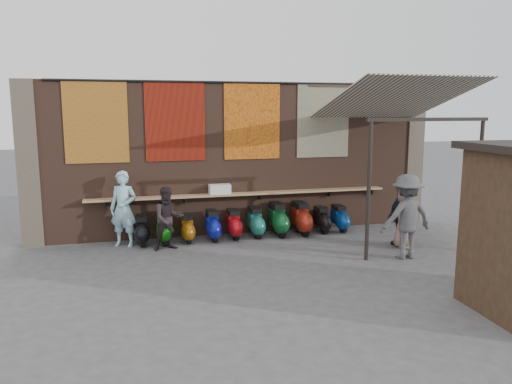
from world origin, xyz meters
TOP-DOWN VIEW (x-y plane):
  - ground at (0.00, 0.00)m, footprint 70.00×70.00m
  - brick_wall at (0.00, 2.70)m, footprint 10.00×0.40m
  - pier_left at (-5.20, 2.70)m, footprint 0.50×0.50m
  - pier_right at (5.20, 2.70)m, footprint 0.50×0.50m
  - eating_counter at (0.00, 2.33)m, footprint 8.00×0.32m
  - shelf_box at (-0.62, 2.30)m, footprint 0.55×0.29m
  - tapestry_redgold at (-3.60, 2.48)m, footprint 1.50×0.02m
  - tapestry_sun at (-1.70, 2.48)m, footprint 1.50×0.02m
  - tapestry_orange at (0.30, 2.48)m, footprint 1.50×0.02m
  - tapestry_multi at (2.30, 2.48)m, footprint 1.50×0.02m
  - hang_rail at (0.00, 2.47)m, footprint 9.50×0.06m
  - scooter_stool_0 at (-2.64, 2.00)m, footprint 0.34×0.75m
  - scooter_stool_1 at (-2.10, 1.97)m, footprint 0.38×0.85m
  - scooter_stool_2 at (-1.52, 1.97)m, footprint 0.33×0.72m
  - scooter_stool_3 at (-0.88, 1.97)m, footprint 0.36×0.79m
  - scooter_stool_4 at (-0.32, 2.02)m, footprint 0.35×0.77m
  - scooter_stool_5 at (0.27, 2.03)m, footprint 0.36×0.80m
  - scooter_stool_6 at (0.88, 2.01)m, footprint 0.40×0.90m
  - scooter_stool_7 at (1.52, 1.98)m, footprint 0.40×0.89m
  - scooter_stool_8 at (2.11, 2.01)m, footprint 0.32×0.72m
  - scooter_stool_9 at (2.64, 2.01)m, footprint 0.33×0.74m
  - diner_left at (-3.05, 2.00)m, footprint 0.80×0.68m
  - diner_right at (-2.04, 1.40)m, footprint 0.82×0.69m
  - shopper_navy at (3.49, 0.31)m, footprint 0.95×0.62m
  - shopper_grey at (3.01, -0.68)m, footprint 1.26×0.77m
  - shopper_tan at (3.46, 0.11)m, footprint 0.83×0.86m
  - awning_canvas at (3.50, 0.90)m, footprint 3.20×3.28m
  - awning_ledger at (3.50, 2.49)m, footprint 3.30×0.08m
  - awning_header at (3.50, -0.60)m, footprint 3.00×0.08m
  - awning_post_left at (2.10, -0.60)m, footprint 0.09×0.09m
  - awning_post_right at (4.90, -0.60)m, footprint 0.09×0.09m

SIDE VIEW (x-z plane):
  - ground at x=0.00m, z-range 0.00..0.00m
  - scooter_stool_8 at x=2.11m, z-range 0.00..0.68m
  - scooter_stool_2 at x=-1.52m, z-range 0.00..0.69m
  - scooter_stool_9 at x=2.64m, z-range 0.00..0.70m
  - scooter_stool_0 at x=-2.64m, z-range 0.00..0.72m
  - scooter_stool_4 at x=-0.32m, z-range 0.00..0.73m
  - scooter_stool_3 at x=-0.88m, z-range 0.00..0.75m
  - scooter_stool_5 at x=0.27m, z-range 0.00..0.76m
  - scooter_stool_1 at x=-2.10m, z-range 0.00..0.81m
  - scooter_stool_7 at x=1.52m, z-range 0.00..0.85m
  - scooter_stool_6 at x=0.88m, z-range 0.00..0.85m
  - shopper_tan at x=3.46m, z-range 0.00..1.48m
  - shopper_navy at x=3.49m, z-range 0.00..1.50m
  - diner_right at x=-2.04m, z-range 0.00..1.51m
  - diner_left at x=-3.05m, z-range 0.00..1.85m
  - shopper_grey at x=3.01m, z-range 0.00..1.90m
  - eating_counter at x=0.00m, z-range 1.08..1.12m
  - shelf_box at x=-0.62m, z-range 1.12..1.38m
  - awning_post_left at x=2.10m, z-range 0.00..3.10m
  - awning_post_right at x=4.90m, z-range 0.00..3.10m
  - brick_wall at x=0.00m, z-range 0.00..4.00m
  - pier_left at x=-5.20m, z-range 0.00..4.00m
  - pier_right at x=5.20m, z-range 0.00..4.00m
  - tapestry_redgold at x=-3.60m, z-range 2.00..4.00m
  - tapestry_sun at x=-1.70m, z-range 2.00..4.00m
  - tapestry_orange at x=0.30m, z-range 2.00..4.00m
  - tapestry_multi at x=2.30m, z-range 2.00..4.00m
  - awning_header at x=3.50m, z-range 3.04..3.12m
  - awning_canvas at x=3.50m, z-range 3.07..4.03m
  - awning_ledger at x=3.50m, z-range 3.89..4.01m
  - hang_rail at x=0.00m, z-range 3.95..4.01m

